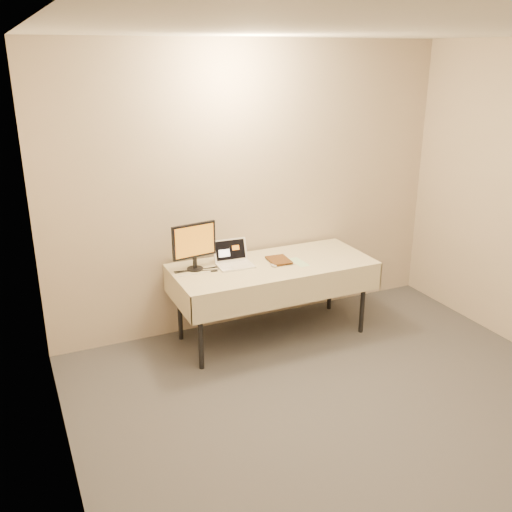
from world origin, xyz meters
name	(u,v)px	position (x,y,z in m)	size (l,w,h in m)	color
ground	(408,468)	(0.00, 0.00, 0.00)	(5.00, 5.00, 0.00)	#47474C
back_wall	(252,188)	(0.00, 2.50, 1.35)	(4.00, 0.10, 2.70)	#C2B19C
table	(273,270)	(0.00, 2.05, 0.68)	(1.86, 0.81, 0.74)	black
laptop	(233,259)	(-0.34, 2.18, 0.79)	(0.33, 0.31, 0.21)	white
monitor	(194,243)	(-0.70, 2.20, 0.99)	(0.42, 0.16, 0.43)	black
book	(270,250)	(-0.02, 2.08, 0.86)	(0.19, 0.02, 0.25)	brown
alarm_clock	(232,256)	(-0.29, 2.34, 0.76)	(0.12, 0.08, 0.05)	black
clicker	(274,265)	(-0.03, 1.97, 0.75)	(0.04, 0.08, 0.02)	#B8B8BA
paper_form	(299,262)	(0.24, 1.98, 0.74)	(0.10, 0.26, 0.00)	#B8E5B6
usb_dongle	(214,271)	(-0.56, 2.08, 0.74)	(0.06, 0.02, 0.01)	black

